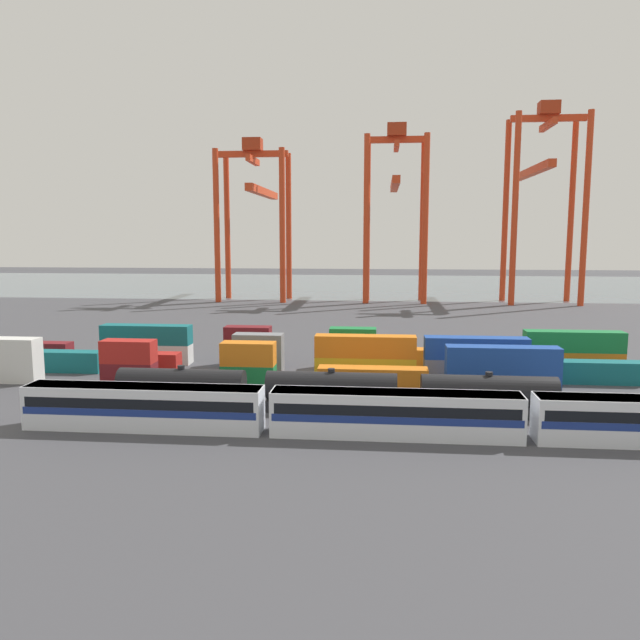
% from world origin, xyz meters
% --- Properties ---
extents(ground_plane, '(420.00, 420.00, 0.00)m').
position_xyz_m(ground_plane, '(0.00, 40.00, 0.00)').
color(ground_plane, '#424247').
extents(harbour_water, '(400.00, 110.00, 0.01)m').
position_xyz_m(harbour_water, '(0.00, 143.63, 0.00)').
color(harbour_water, slate).
rests_on(harbour_water, ground_plane).
extents(passenger_train, '(65.47, 3.14, 3.90)m').
position_xyz_m(passenger_train, '(9.96, -22.58, 2.14)').
color(passenger_train, silver).
rests_on(passenger_train, ground_plane).
extents(freight_tank_row, '(42.76, 2.78, 4.24)m').
position_xyz_m(freight_tank_row, '(3.93, -15.36, 1.98)').
color(freight_tank_row, '#232326').
rests_on(freight_tank_row, ground_plane).
extents(shipping_container_0, '(6.04, 2.44, 2.60)m').
position_xyz_m(shipping_container_0, '(-34.10, -6.81, 1.30)').
color(shipping_container_0, silver).
rests_on(shipping_container_0, ground_plane).
extents(shipping_container_1, '(6.04, 2.44, 2.60)m').
position_xyz_m(shipping_container_1, '(-34.10, -6.81, 3.90)').
color(shipping_container_1, silver).
rests_on(shipping_container_1, shipping_container_0).
extents(shipping_container_2, '(6.04, 2.44, 2.60)m').
position_xyz_m(shipping_container_2, '(-20.12, -6.81, 1.30)').
color(shipping_container_2, maroon).
rests_on(shipping_container_2, ground_plane).
extents(shipping_container_3, '(6.04, 2.44, 2.60)m').
position_xyz_m(shipping_container_3, '(-20.12, -6.81, 3.90)').
color(shipping_container_3, '#AD211C').
rests_on(shipping_container_3, shipping_container_2).
extents(shipping_container_4, '(6.04, 2.44, 2.60)m').
position_xyz_m(shipping_container_4, '(-6.14, -6.81, 1.30)').
color(shipping_container_4, '#197538').
rests_on(shipping_container_4, ground_plane).
extents(shipping_container_5, '(6.04, 2.44, 2.60)m').
position_xyz_m(shipping_container_5, '(-6.14, -6.81, 3.90)').
color(shipping_container_5, orange).
rests_on(shipping_container_5, shipping_container_4).
extents(shipping_container_6, '(12.10, 2.44, 2.60)m').
position_xyz_m(shipping_container_6, '(7.85, -6.81, 1.30)').
color(shipping_container_6, orange).
rests_on(shipping_container_6, ground_plane).
extents(shipping_container_7, '(12.10, 2.44, 2.60)m').
position_xyz_m(shipping_container_7, '(21.83, -6.81, 1.30)').
color(shipping_container_7, '#1C4299').
rests_on(shipping_container_7, ground_plane).
extents(shipping_container_8, '(12.10, 2.44, 2.60)m').
position_xyz_m(shipping_container_8, '(21.83, -6.81, 3.90)').
color(shipping_container_8, '#1C4299').
rests_on(shipping_container_8, shipping_container_7).
extents(shipping_container_9, '(12.10, 2.44, 2.60)m').
position_xyz_m(shipping_container_9, '(-32.29, -0.82, 1.30)').
color(shipping_container_9, '#146066').
rests_on(shipping_container_9, ground_plane).
extents(shipping_container_10, '(6.04, 2.44, 2.60)m').
position_xyz_m(shipping_container_10, '(-19.23, -0.82, 1.30)').
color(shipping_container_10, '#AD211C').
rests_on(shipping_container_10, ground_plane).
extents(shipping_container_11, '(6.04, 2.44, 2.60)m').
position_xyz_m(shipping_container_11, '(-6.18, -0.82, 1.30)').
color(shipping_container_11, slate).
rests_on(shipping_container_11, ground_plane).
extents(shipping_container_12, '(6.04, 2.44, 2.60)m').
position_xyz_m(shipping_container_12, '(-6.18, -0.82, 3.90)').
color(shipping_container_12, slate).
rests_on(shipping_container_12, shipping_container_11).
extents(shipping_container_13, '(12.10, 2.44, 2.60)m').
position_xyz_m(shipping_container_13, '(6.87, -0.82, 1.30)').
color(shipping_container_13, gold).
rests_on(shipping_container_13, ground_plane).
extents(shipping_container_14, '(12.10, 2.44, 2.60)m').
position_xyz_m(shipping_container_14, '(6.87, -0.82, 3.90)').
color(shipping_container_14, orange).
rests_on(shipping_container_14, shipping_container_13).
extents(shipping_container_15, '(12.10, 2.44, 2.60)m').
position_xyz_m(shipping_container_15, '(19.93, -0.82, 1.30)').
color(shipping_container_15, slate).
rests_on(shipping_container_15, ground_plane).
extents(shipping_container_16, '(12.10, 2.44, 2.60)m').
position_xyz_m(shipping_container_16, '(19.93, -0.82, 3.90)').
color(shipping_container_16, '#1C4299').
rests_on(shipping_container_16, shipping_container_15).
extents(shipping_container_17, '(12.10, 2.44, 2.60)m').
position_xyz_m(shipping_container_17, '(32.98, -0.82, 1.30)').
color(shipping_container_17, '#146066').
rests_on(shipping_container_17, ground_plane).
extents(shipping_container_20, '(6.04, 2.44, 2.60)m').
position_xyz_m(shipping_container_20, '(-36.55, 5.18, 1.30)').
color(shipping_container_20, maroon).
rests_on(shipping_container_20, ground_plane).
extents(shipping_container_21, '(12.10, 2.44, 2.60)m').
position_xyz_m(shipping_container_21, '(-22.66, 5.18, 1.30)').
color(shipping_container_21, silver).
rests_on(shipping_container_21, ground_plane).
extents(shipping_container_22, '(12.10, 2.44, 2.60)m').
position_xyz_m(shipping_container_22, '(-22.66, 5.18, 3.90)').
color(shipping_container_22, '#146066').
rests_on(shipping_container_22, shipping_container_21).
extents(shipping_container_23, '(6.04, 2.44, 2.60)m').
position_xyz_m(shipping_container_23, '(-8.78, 5.18, 1.30)').
color(shipping_container_23, '#1C4299').
rests_on(shipping_container_23, ground_plane).
extents(shipping_container_24, '(6.04, 2.44, 2.60)m').
position_xyz_m(shipping_container_24, '(-8.78, 5.18, 3.90)').
color(shipping_container_24, maroon).
rests_on(shipping_container_24, shipping_container_23).
extents(shipping_container_25, '(6.04, 2.44, 2.60)m').
position_xyz_m(shipping_container_25, '(5.11, 5.18, 1.30)').
color(shipping_container_25, '#AD211C').
rests_on(shipping_container_25, ground_plane).
extents(shipping_container_26, '(6.04, 2.44, 2.60)m').
position_xyz_m(shipping_container_26, '(5.11, 5.18, 3.90)').
color(shipping_container_26, '#197538').
rests_on(shipping_container_26, shipping_container_25).
extents(shipping_container_27, '(12.10, 2.44, 2.60)m').
position_xyz_m(shipping_container_27, '(18.99, 5.18, 1.30)').
color(shipping_container_27, orange).
rests_on(shipping_container_27, ground_plane).
extents(shipping_container_28, '(12.10, 2.44, 2.60)m').
position_xyz_m(shipping_container_28, '(32.88, 5.18, 1.30)').
color(shipping_container_28, orange).
rests_on(shipping_container_28, ground_plane).
extents(shipping_container_29, '(12.10, 2.44, 2.60)m').
position_xyz_m(shipping_container_29, '(32.88, 5.18, 3.90)').
color(shipping_container_29, '#197538').
rests_on(shipping_container_29, shipping_container_28).
extents(gantry_crane_west, '(18.63, 39.23, 42.23)m').
position_xyz_m(gantry_crane_west, '(-24.93, 91.47, 25.76)').
color(gantry_crane_west, red).
rests_on(gantry_crane_west, ground_plane).
extents(gantry_crane_central, '(16.24, 33.54, 45.32)m').
position_xyz_m(gantry_crane_central, '(12.23, 90.51, 27.06)').
color(gantry_crane_central, red).
rests_on(gantry_crane_central, ground_plane).
extents(gantry_crane_east, '(18.30, 39.70, 49.90)m').
position_xyz_m(gantry_crane_east, '(49.39, 91.17, 29.93)').
color(gantry_crane_east, red).
rests_on(gantry_crane_east, ground_plane).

